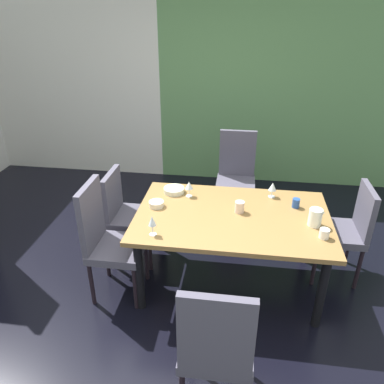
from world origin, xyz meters
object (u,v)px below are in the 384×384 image
at_px(wine_glass_north, 273,187).
at_px(wine_glass_left, 189,186).
at_px(cup_near_shelf, 324,234).
at_px(chair_head_far, 236,173).
at_px(chair_head_near, 216,345).
at_px(wine_glass_center, 152,221).
at_px(chair_right_far, 347,227).
at_px(serving_bowl_near_window, 156,204).
at_px(chair_left_near, 106,237).
at_px(cup_right, 296,203).
at_px(dining_table, 232,223).
at_px(chair_left_far, 126,211).
at_px(serving_bowl_corner, 174,190).
at_px(pitcher_south, 315,217).
at_px(cup_front, 240,207).

height_order(wine_glass_north, wine_glass_left, wine_glass_left).
bearing_deg(cup_near_shelf, chair_head_far, 115.69).
xyz_separation_m(chair_head_near, wine_glass_north, (0.38, 1.61, 0.26)).
xyz_separation_m(chair_head_far, wine_glass_center, (-0.60, -1.62, 0.28)).
bearing_deg(chair_head_near, wine_glass_north, 76.83).
relative_size(chair_right_far, serving_bowl_near_window, 6.98).
distance_m(chair_left_near, cup_right, 1.67).
bearing_deg(dining_table, serving_bowl_near_window, 175.63).
distance_m(wine_glass_north, serving_bowl_near_window, 1.07).
relative_size(chair_head_far, serving_bowl_near_window, 7.85).
height_order(dining_table, chair_head_near, chair_head_near).
bearing_deg(serving_bowl_near_window, chair_right_far, 6.96).
height_order(chair_left_near, cup_near_shelf, chair_left_near).
xyz_separation_m(dining_table, wine_glass_north, (0.35, 0.38, 0.18)).
bearing_deg(chair_left_far, serving_bowl_corner, 100.23).
bearing_deg(pitcher_south, serving_bowl_corner, 161.42).
relative_size(wine_glass_left, serving_bowl_corner, 0.76).
xyz_separation_m(chair_head_near, cup_near_shelf, (0.74, 0.98, 0.20)).
height_order(chair_left_far, wine_glass_center, chair_left_far).
height_order(chair_left_near, wine_glass_north, chair_left_near).
bearing_deg(cup_right, wine_glass_north, 139.71).
bearing_deg(wine_glass_center, wine_glass_left, 74.57).
height_order(wine_glass_center, cup_right, wine_glass_center).
xyz_separation_m(wine_glass_north, cup_front, (-0.29, -0.32, -0.05)).
height_order(dining_table, chair_head_far, chair_head_far).
bearing_deg(wine_glass_center, serving_bowl_corner, 87.41).
xyz_separation_m(chair_head_near, pitcher_south, (0.70, 1.16, 0.24)).
distance_m(chair_head_far, wine_glass_center, 1.75).
relative_size(wine_glass_north, wine_glass_center, 0.87).
bearing_deg(wine_glass_center, cup_right, 27.57).
distance_m(chair_right_far, wine_glass_center, 1.78).
bearing_deg(chair_left_near, chair_head_far, 145.10).
bearing_deg(serving_bowl_corner, chair_left_far, -169.77).
bearing_deg(pitcher_south, cup_near_shelf, -75.55).
bearing_deg(serving_bowl_near_window, wine_glass_north, 17.85).
bearing_deg(chair_head_far, cup_front, 92.84).
distance_m(chair_head_near, cup_right, 1.56).
xyz_separation_m(chair_right_far, wine_glass_left, (-1.45, 0.02, 0.31)).
relative_size(serving_bowl_near_window, cup_right, 1.60).
xyz_separation_m(chair_left_near, chair_head_near, (1.01, -0.97, -0.01)).
xyz_separation_m(chair_left_far, cup_right, (1.58, -0.05, 0.24)).
distance_m(wine_glass_north, cup_near_shelf, 0.73).
distance_m(wine_glass_center, cup_front, 0.80).
bearing_deg(chair_left_far, cup_right, 88.22).
bearing_deg(cup_front, wine_glass_left, 154.36).
bearing_deg(serving_bowl_near_window, chair_head_near, -63.38).
xyz_separation_m(chair_left_near, pitcher_south, (1.71, 0.19, 0.23)).
xyz_separation_m(dining_table, pitcher_south, (0.66, -0.07, 0.15)).
xyz_separation_m(wine_glass_north, cup_near_shelf, (0.36, -0.63, -0.06)).
distance_m(chair_left_near, serving_bowl_corner, 0.79).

